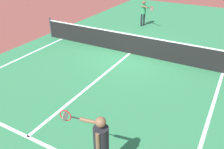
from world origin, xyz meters
TOP-DOWN VIEW (x-y plane):
  - ground_plane at (0.00, 0.00)m, footprint 60.00×60.00m
  - court_surface_inbounds at (0.00, 0.00)m, footprint 10.62×24.40m
  - line_service_near at (0.00, -6.40)m, footprint 8.22×0.10m
  - line_center_service at (0.00, -3.20)m, footprint 0.10×6.40m
  - net at (0.00, 0.00)m, footprint 9.75×0.09m
  - player_near at (2.32, -6.43)m, footprint 1.20×0.41m
  - player_far at (-1.18, 4.41)m, footprint 1.02×0.82m

SIDE VIEW (x-z plane):
  - ground_plane at x=0.00m, z-range 0.00..0.00m
  - court_surface_inbounds at x=0.00m, z-range 0.00..0.00m
  - line_service_near at x=0.00m, z-range 0.00..0.01m
  - line_center_service at x=0.00m, z-range 0.00..0.01m
  - net at x=0.00m, z-range -0.04..1.03m
  - player_far at x=-1.18m, z-range 0.18..1.74m
  - player_near at x=2.32m, z-range 0.19..1.78m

